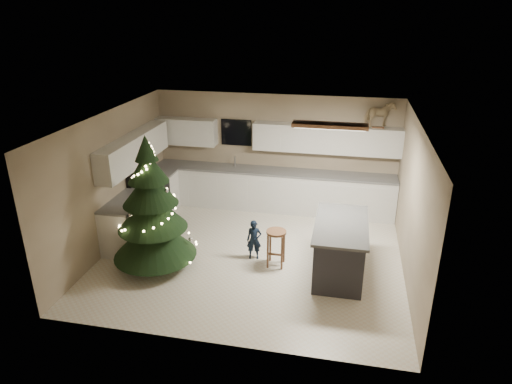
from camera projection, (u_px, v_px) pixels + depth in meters
ground_plane at (252, 255)px, 8.64m from camera, size 5.50×5.50×0.00m
room_shell at (253, 168)px, 7.98m from camera, size 5.52×5.02×2.61m
cabinetry at (228, 183)px, 10.02m from camera, size 5.50×3.20×2.00m
island at (340, 248)px, 7.92m from camera, size 0.90×1.70×0.95m
bar_stool at (276, 240)px, 8.12m from camera, size 0.36×0.36×0.69m
christmas_tree at (152, 215)px, 7.93m from camera, size 1.52×1.47×2.44m
toddler at (254, 240)px, 8.41m from camera, size 0.30×0.23×0.76m
rocking_horse at (379, 115)px, 9.47m from camera, size 0.68×0.51×0.55m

